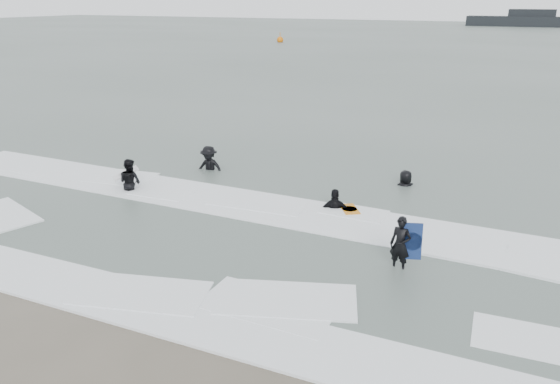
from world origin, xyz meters
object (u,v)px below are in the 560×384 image
at_px(surfer_right_far, 405,187).
at_px(surfer_right_near, 335,210).
at_px(buoy, 280,40).
at_px(vessel_horizon, 531,20).
at_px(surfer_wading, 131,191).
at_px(surfer_centre, 398,270).
at_px(surfer_breaker, 209,171).

bearing_deg(surfer_right_far, surfer_right_near, 32.13).
distance_m(buoy, vessel_horizon, 75.66).
bearing_deg(surfer_right_near, surfer_right_far, -135.07).
xyz_separation_m(surfer_wading, surfer_right_far, (9.02, 4.75, 0.00)).
bearing_deg(surfer_right_far, buoy, -94.21).
xyz_separation_m(surfer_wading, vessel_horizon, (9.70, 132.34, 1.46)).
bearing_deg(vessel_horizon, surfer_centre, -89.72).
bearing_deg(buoy, surfer_right_far, -61.06).
distance_m(surfer_wading, surfer_right_near, 7.57).
bearing_deg(surfer_right_far, vessel_horizon, -123.46).
height_order(surfer_wading, surfer_breaker, surfer_breaker).
bearing_deg(surfer_wading, surfer_right_near, -166.10).
bearing_deg(surfer_right_far, surfer_centre, 68.20).
distance_m(surfer_right_near, surfer_right_far, 3.75).
relative_size(surfer_breaker, surfer_right_far, 1.07).
bearing_deg(surfer_breaker, surfer_wading, -119.78).
height_order(surfer_wading, surfer_right_far, surfer_right_far).
bearing_deg(surfer_breaker, surfer_right_far, 3.52).
bearing_deg(surfer_right_near, buoy, -83.86).
distance_m(surfer_wading, buoy, 69.02).
relative_size(surfer_right_near, vessel_horizon, 0.07).
height_order(surfer_breaker, buoy, buoy).
xyz_separation_m(surfer_wading, buoy, (-24.12, 64.67, 0.42)).
xyz_separation_m(surfer_right_near, surfer_right_far, (1.57, 3.41, 0.00)).
relative_size(surfer_wading, vessel_horizon, 0.06).
bearing_deg(vessel_horizon, buoy, -116.55).
height_order(surfer_right_near, buoy, buoy).
xyz_separation_m(surfer_centre, surfer_right_near, (-2.92, 3.32, 0.00)).
relative_size(surfer_centre, vessel_horizon, 0.05).
distance_m(surfer_right_far, buoy, 68.47).
height_order(surfer_right_near, vessel_horizon, vessel_horizon).
height_order(surfer_centre, surfer_right_near, surfer_right_near).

